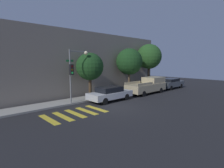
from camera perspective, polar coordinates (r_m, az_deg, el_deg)
The scene contains 11 objects.
ground_plane at distance 14.31m, azimuth 0.91°, elevation -7.74°, with size 60.00×60.00×0.00m, color black.
sidewalk at distance 17.48m, azimuth -8.75°, elevation -4.81°, with size 26.00×2.01×0.14m, color gray.
building_row at distance 20.89m, azimuth -15.82°, elevation 6.32°, with size 26.00×6.00×6.91m, color slate.
crosswalk at distance 13.04m, azimuth -11.95°, elevation -9.40°, with size 4.33×2.60×0.00m.
traffic_light_pole at distance 15.54m, azimuth -12.08°, elevation 5.42°, with size 2.18×0.56×4.75m.
sedan_near_corner at distance 16.58m, azimuth -0.65°, elevation -3.10°, with size 4.46×1.83×1.36m.
pickup_truck at distance 21.07m, azimuth 11.61°, elevation -0.47°, with size 5.43×2.03×1.86m.
sedan_middle at distance 25.63m, azimuth 18.56°, elevation 0.27°, with size 4.61×1.85×1.40m.
tree_near_corner at distance 17.47m, azimuth -7.26°, elevation 5.62°, with size 2.73×2.73×4.60m.
tree_midblock at distance 21.45m, azimuth 5.66°, elevation 7.26°, with size 3.20×3.20×5.32m.
tree_far_end at distance 24.66m, azimuth 11.99°, elevation 8.73°, with size 3.38×3.38×6.10m.
Camera 1 is at (-9.60, -9.94, 3.72)m, focal length 28.00 mm.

